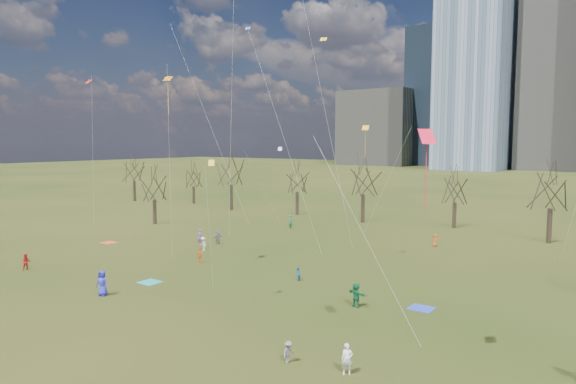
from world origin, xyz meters
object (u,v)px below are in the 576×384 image
Objects in this scene: person_4 at (200,256)px; person_0 at (102,283)px; blanket_crimson at (109,243)px; person_2 at (26,262)px; blanket_teal at (150,282)px; person_1 at (347,359)px; blanket_navy at (421,308)px.

person_0 is at bearing 120.02° from person_4.
blanket_crimson is 1.05× the size of person_2.
person_0 is at bearing -89.26° from blanket_teal.
blanket_teal is 1.03× the size of person_1.
person_1 is 1.11× the size of person_4.
blanket_teal is 21.51m from blanket_navy.
blanket_navy is 1.00× the size of blanket_crimson.
blanket_teal is 21.85m from person_1.
person_0 is 1.37× the size of person_4.
blanket_navy is 11.84m from person_1.
blanket_navy is (20.48, 6.57, 0.00)m from blanket_teal.
person_1 reaches higher than blanket_crimson.
blanket_teal is 12.66m from person_2.
person_1 reaches higher than blanket_navy.
blanket_navy is at bearing -49.44° from person_2.
person_1 is at bearing -13.85° from blanket_teal.
person_0 reaches higher than person_2.
person_4 is (-1.55, 11.57, -0.26)m from person_0.
person_1 is 33.27m from person_2.
person_1 is (21.21, -5.23, 0.76)m from blanket_teal.
person_1 is at bearing -17.26° from person_0.
person_4 is (-21.98, 0.55, 0.69)m from blanket_navy.
blanket_teal is 4.55m from person_0.
person_4 is at bearing 82.50° from person_0.
blanket_teal is 1.00× the size of blanket_crimson.
blanket_crimson is at bearing 18.86° from person_4.
blanket_crimson is 1.14× the size of person_4.
blanket_navy is 37.49m from blanket_crimson.
blanket_navy is at bearing -159.06° from person_4.
person_4 is at bearing -21.07° from person_2.
person_1 is 1.03× the size of person_2.
person_2 is at bearing -67.51° from blanket_crimson.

